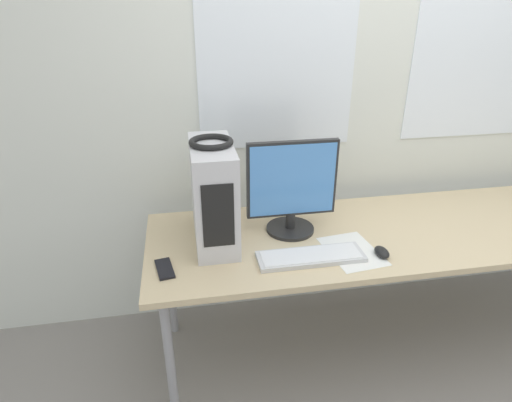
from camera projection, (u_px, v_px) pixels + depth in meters
ground_plane at (422, 394)px, 2.03m from camera, size 14.00×14.00×0.00m
wall_back at (379, 73)px, 2.22m from camera, size 8.00×0.07×2.70m
desk at (405, 235)px, 2.08m from camera, size 2.47×0.73×0.70m
pc_tower at (214, 194)px, 1.86m from camera, size 0.18×0.42×0.45m
headphones at (211, 142)px, 1.76m from camera, size 0.19×0.19×0.02m
monitor_main at (292, 188)px, 1.94m from camera, size 0.41×0.23×0.44m
keyboard at (311, 257)px, 1.81m from camera, size 0.45×0.14×0.02m
mouse at (382, 252)px, 1.83m from camera, size 0.05×0.09×0.03m
cell_phone at (165, 269)px, 1.73m from camera, size 0.09×0.16×0.01m
paper_sheet_front at (352, 251)px, 1.86m from camera, size 0.24×0.32×0.00m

